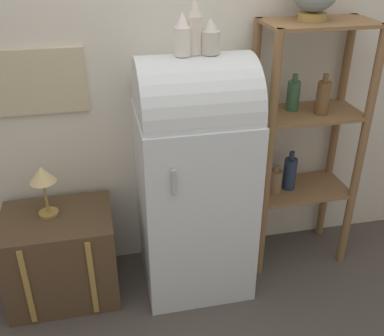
{
  "coord_description": "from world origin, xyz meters",
  "views": [
    {
      "loc": [
        -0.49,
        -1.94,
        2.0
      ],
      "look_at": [
        -0.01,
        0.25,
        0.79
      ],
      "focal_mm": 42.0,
      "sensor_mm": 36.0,
      "label": 1
    }
  ],
  "objects_px": {
    "refrigerator": "(194,174)",
    "vase_left": "(182,35)",
    "vase_right": "(210,37)",
    "vase_center": "(195,27)",
    "desk_lamp": "(43,179)",
    "suitcase_trunk": "(62,256)"
  },
  "relations": [
    {
      "from": "refrigerator",
      "to": "desk_lamp",
      "type": "xyz_separation_m",
      "value": [
        -0.84,
        0.06,
        0.04
      ]
    },
    {
      "from": "vase_center",
      "to": "desk_lamp",
      "type": "bearing_deg",
      "value": 176.17
    },
    {
      "from": "vase_center",
      "to": "vase_right",
      "type": "xyz_separation_m",
      "value": [
        0.08,
        -0.01,
        -0.05
      ]
    },
    {
      "from": "vase_center",
      "to": "vase_right",
      "type": "bearing_deg",
      "value": -4.98
    },
    {
      "from": "refrigerator",
      "to": "vase_center",
      "type": "distance_m",
      "value": 0.82
    },
    {
      "from": "suitcase_trunk",
      "to": "vase_right",
      "type": "height_order",
      "value": "vase_right"
    },
    {
      "from": "desk_lamp",
      "to": "suitcase_trunk",
      "type": "bearing_deg",
      "value": -46.81
    },
    {
      "from": "vase_left",
      "to": "desk_lamp",
      "type": "bearing_deg",
      "value": 174.68
    },
    {
      "from": "refrigerator",
      "to": "suitcase_trunk",
      "type": "distance_m",
      "value": 0.93
    },
    {
      "from": "vase_right",
      "to": "desk_lamp",
      "type": "relative_size",
      "value": 0.56
    },
    {
      "from": "vase_left",
      "to": "vase_center",
      "type": "height_order",
      "value": "vase_center"
    },
    {
      "from": "suitcase_trunk",
      "to": "desk_lamp",
      "type": "relative_size",
      "value": 2.06
    },
    {
      "from": "refrigerator",
      "to": "suitcase_trunk",
      "type": "xyz_separation_m",
      "value": [
        -0.8,
        0.02,
        -0.47
      ]
    },
    {
      "from": "vase_center",
      "to": "suitcase_trunk",
      "type": "bearing_deg",
      "value": 178.74
    },
    {
      "from": "refrigerator",
      "to": "vase_left",
      "type": "bearing_deg",
      "value": -168.44
    },
    {
      "from": "refrigerator",
      "to": "desk_lamp",
      "type": "bearing_deg",
      "value": 175.99
    },
    {
      "from": "refrigerator",
      "to": "vase_right",
      "type": "height_order",
      "value": "vase_right"
    },
    {
      "from": "desk_lamp",
      "to": "vase_center",
      "type": "bearing_deg",
      "value": -3.83
    },
    {
      "from": "vase_left",
      "to": "vase_right",
      "type": "bearing_deg",
      "value": 3.61
    },
    {
      "from": "vase_right",
      "to": "vase_left",
      "type": "bearing_deg",
      "value": -176.39
    },
    {
      "from": "suitcase_trunk",
      "to": "desk_lamp",
      "type": "xyz_separation_m",
      "value": [
        -0.04,
        0.04,
        0.51
      ]
    },
    {
      "from": "vase_left",
      "to": "desk_lamp",
      "type": "relative_size",
      "value": 0.69
    }
  ]
}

